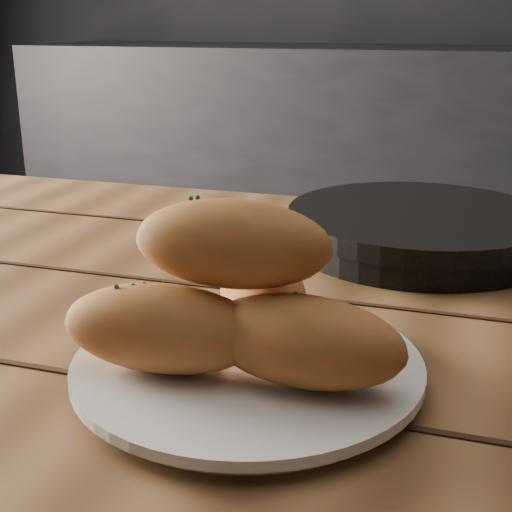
{
  "coord_description": "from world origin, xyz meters",
  "views": [
    {
      "loc": [
        0.38,
        -1.06,
        1.0
      ],
      "look_at": [
        0.23,
        -0.6,
        0.84
      ],
      "focal_mm": 50.0,
      "sensor_mm": 36.0,
      "label": 1
    }
  ],
  "objects": [
    {
      "name": "counter",
      "position": [
        0.0,
        1.7,
        0.45
      ],
      "size": [
        2.8,
        0.6,
        0.9
      ],
      "primitive_type": "cube",
      "color": "black",
      "rests_on": "ground"
    },
    {
      "name": "skillet",
      "position": [
        0.32,
        -0.26,
        0.77
      ],
      "size": [
        0.42,
        0.3,
        0.05
      ],
      "color": "black",
      "rests_on": "table"
    },
    {
      "name": "bread_rolls",
      "position": [
        0.23,
        -0.62,
        0.81
      ],
      "size": [
        0.24,
        0.2,
        0.12
      ],
      "color": "#BF6435",
      "rests_on": "plate"
    },
    {
      "name": "table",
      "position": [
        0.22,
        -0.55,
        0.66
      ],
      "size": [
        1.64,
        0.98,
        0.75
      ],
      "color": "brown",
      "rests_on": "ground"
    },
    {
      "name": "plate",
      "position": [
        0.23,
        -0.62,
        0.76
      ],
      "size": [
        0.25,
        0.25,
        0.02
      ],
      "color": "silver",
      "rests_on": "table"
    }
  ]
}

